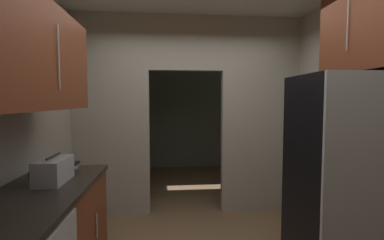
% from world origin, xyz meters
% --- Properties ---
extents(kitchen_partition, '(3.17, 0.12, 2.77)m').
position_xyz_m(kitchen_partition, '(0.01, 1.55, 1.50)').
color(kitchen_partition, '#ADA899').
rests_on(kitchen_partition, ground).
extents(adjoining_room_shell, '(3.17, 2.83, 2.77)m').
position_xyz_m(adjoining_room_shell, '(0.00, 3.45, 1.38)').
color(adjoining_room_shell, gray).
rests_on(adjoining_room_shell, ground).
extents(refrigerator, '(0.81, 0.71, 1.80)m').
position_xyz_m(refrigerator, '(1.19, -0.16, 0.90)').
color(refrigerator, black).
rests_on(refrigerator, ground).
extents(upper_cabinet_counterside, '(0.36, 1.51, 0.76)m').
position_xyz_m(upper_cabinet_counterside, '(-1.25, -0.25, 1.90)').
color(upper_cabinet_counterside, brown).
extents(upper_cabinet_fridgeside, '(0.36, 0.89, 0.91)m').
position_xyz_m(upper_cabinet_fridgeside, '(1.41, -0.06, 2.29)').
color(upper_cabinet_fridgeside, brown).
extents(boombox, '(0.21, 0.38, 0.22)m').
position_xyz_m(boombox, '(-1.23, -0.02, 1.03)').
color(boombox, '#B2B2B7').
rests_on(boombox, lower_cabinet_run).
extents(book_stack, '(0.13, 0.16, 0.08)m').
position_xyz_m(book_stack, '(-1.21, 0.35, 0.97)').
color(book_stack, '#2D609E').
rests_on(book_stack, lower_cabinet_run).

